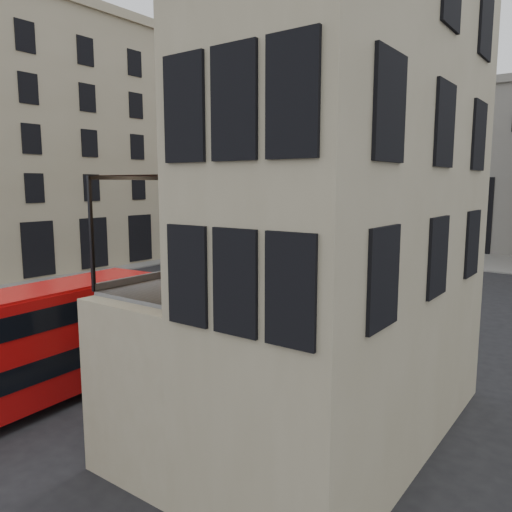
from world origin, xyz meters
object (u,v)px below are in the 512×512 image
Objects in this scene: pedestrian_e at (215,248)px; cafe_chair_c at (293,263)px; pedestrian_d at (413,258)px; cafe_table_mid at (224,255)px; cafe_table_near at (180,259)px; pedestrian_c at (426,252)px; traffic_light_near at (274,266)px; cyclist at (232,275)px; street_lamp_b at (355,233)px; car_b at (375,266)px; cafe_chair_d at (328,254)px; car_c at (264,258)px; car_a at (235,259)px; cafe_table_far at (292,243)px; traffic_light_far at (249,232)px; pedestrian_b at (366,244)px; cafe_chair_b at (287,264)px; cafe_chair_a at (206,281)px; bus_far at (278,239)px; pedestrian_a at (259,244)px; bus_near at (25,344)px; bicycle at (251,305)px; street_lamp_a at (163,240)px.

pedestrian_e is 35.97m from cafe_chair_c.
cafe_table_mid reaches higher than pedestrian_d.
cafe_table_near is at bearing -124.12° from cafe_chair_c.
pedestrian_e reaches higher than pedestrian_c.
traffic_light_near reaches higher than cyclist.
street_lamp_b reaches higher than pedestrian_e.
cafe_chair_d is (7.72, -22.70, 4.21)m from car_b.
car_b is 10.03m from car_c.
cafe_table_far is at bearing -24.28° from car_a.
traffic_light_far is 1.96× the size of cyclist.
pedestrian_d reaches higher than pedestrian_e.
car_a is at bearing 57.91° from car_c.
car_a is (3.62, -6.74, -1.60)m from traffic_light_far.
pedestrian_b is 1.96× the size of cafe_chair_b.
cafe_chair_b reaches higher than traffic_light_far.
pedestrian_b is 40.03m from cafe_chair_b.
street_lamp_b is 33.03m from cafe_table_far.
cafe_chair_a is 6.06m from cafe_chair_d.
cafe_table_mid is at bearing -29.90° from car_a.
pedestrian_e is at bearing 176.19° from car_b.
cafe_table_far is at bearing 165.93° from pedestrian_d.
cafe_chair_c is (16.68, -24.23, 2.47)m from bus_far.
street_lamp_b reaches higher than car_b.
pedestrian_b is (9.20, 7.03, -0.04)m from pedestrian_a.
bus_far is at bearing 108.37° from bus_near.
pedestrian_b is at bearing 117.12° from pedestrian_e.
street_lamp_b reaches higher than pedestrian_b.
car_c is at bearing -128.81° from bus_far.
car_a is 2.49× the size of pedestrian_a.
bus_near is at bearing -170.79° from cafe_chair_a.
pedestrian_c is 20.99m from pedestrian_e.
bus_far is 9.22m from car_b.
car_c is at bearing 95.75° from pedestrian_d.
street_lamp_b reaches higher than car_a.
cafe_table_mid is (11.81, -14.91, 4.10)m from cyclist.
pedestrian_a is (-14.46, 20.67, 0.57)m from bicycle.
street_lamp_b is at bearing 99.59° from bus_near.
pedestrian_d is 2.24× the size of cafe_table_near.
bicycle is at bearing -91.78° from traffic_light_near.
pedestrian_e is (-6.37, 4.65, 0.02)m from car_a.
street_lamp_a is 30.45m from cafe_table_near.
cafe_table_far reaches higher than pedestrian_e.
pedestrian_b is at bearing 99.24° from bus_near.
bus_near is 5.11× the size of cyclist.
bus_near is at bearing 178.68° from cyclist.
car_b is at bearing -28.35° from pedestrian_a.
pedestrian_a reaches higher than pedestrian_c.
cafe_chair_b reaches higher than bus_far.
pedestrian_b is 43.26m from cafe_chair_a.
pedestrian_c is at bearing 73.37° from car_a.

